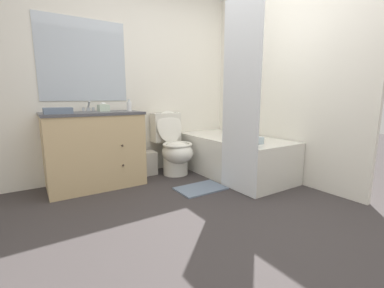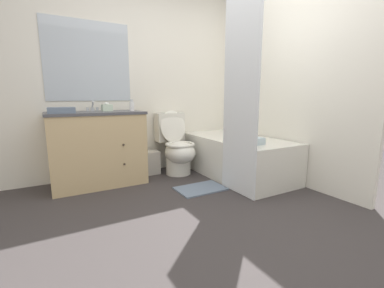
{
  "view_description": "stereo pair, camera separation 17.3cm",
  "coord_description": "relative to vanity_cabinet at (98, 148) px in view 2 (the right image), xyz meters",
  "views": [
    {
      "loc": [
        -1.38,
        -1.52,
        1.02
      ],
      "look_at": [
        0.12,
        0.8,
        0.51
      ],
      "focal_mm": 24.0,
      "sensor_mm": 36.0,
      "label": 1
    },
    {
      "loc": [
        -1.24,
        -1.61,
        1.02
      ],
      "look_at": [
        0.12,
        0.8,
        0.51
      ],
      "focal_mm": 24.0,
      "sensor_mm": 36.0,
      "label": 2
    }
  ],
  "objects": [
    {
      "name": "wall_back",
      "position": [
        0.75,
        0.3,
        0.81
      ],
      "size": [
        8.0,
        0.06,
        2.5
      ],
      "color": "white",
      "rests_on": "ground_plane"
    },
    {
      "name": "bath_mat",
      "position": [
        0.95,
        -0.76,
        -0.43
      ],
      "size": [
        0.53,
        0.35,
        0.02
      ],
      "color": "slate",
      "rests_on": "ground_plane"
    },
    {
      "name": "toilet",
      "position": [
        1.0,
        -0.06,
        -0.08
      ],
      "size": [
        0.39,
        0.64,
        0.84
      ],
      "color": "silver",
      "rests_on": "ground_plane"
    },
    {
      "name": "vanity_cabinet",
      "position": [
        0.0,
        0.0,
        0.0
      ],
      "size": [
        1.04,
        0.58,
        0.86
      ],
      "color": "tan",
      "rests_on": "ground_plane"
    },
    {
      "name": "wall_right",
      "position": [
        2.06,
        -0.61,
        0.81
      ],
      "size": [
        0.05,
        2.77,
        2.5
      ],
      "color": "white",
      "rests_on": "ground_plane"
    },
    {
      "name": "ground_plane",
      "position": [
        0.76,
        -1.49,
        -0.44
      ],
      "size": [
        14.0,
        14.0,
        0.0
      ],
      "primitive_type": "plane",
      "color": "#383333"
    },
    {
      "name": "sink_faucet",
      "position": [
        -0.0,
        0.19,
        0.45
      ],
      "size": [
        0.14,
        0.12,
        0.12
      ],
      "color": "silver",
      "rests_on": "vanity_cabinet"
    },
    {
      "name": "shower_curtain",
      "position": [
        1.24,
        -1.04,
        0.57
      ],
      "size": [
        0.02,
        0.53,
        2.0
      ],
      "color": "white",
      "rests_on": "ground_plane"
    },
    {
      "name": "hand_towel_folded",
      "position": [
        -0.35,
        -0.14,
        0.45
      ],
      "size": [
        0.26,
        0.17,
        0.06
      ],
      "color": "slate",
      "rests_on": "vanity_cabinet"
    },
    {
      "name": "tissue_box",
      "position": [
        0.15,
        0.09,
        0.46
      ],
      "size": [
        0.11,
        0.13,
        0.1
      ],
      "color": "silver",
      "rests_on": "vanity_cabinet"
    },
    {
      "name": "bathtub",
      "position": [
        1.64,
        -0.51,
        -0.18
      ],
      "size": [
        0.77,
        1.58,
        0.5
      ],
      "color": "silver",
      "rests_on": "ground_plane"
    },
    {
      "name": "soap_dispenser",
      "position": [
        0.42,
        -0.02,
        0.48
      ],
      "size": [
        0.06,
        0.06,
        0.14
      ],
      "color": "white",
      "rests_on": "vanity_cabinet"
    },
    {
      "name": "wastebasket",
      "position": [
        0.66,
        0.1,
        -0.28
      ],
      "size": [
        0.26,
        0.22,
        0.31
      ],
      "color": "#B7B2A8",
      "rests_on": "ground_plane"
    },
    {
      "name": "bath_towel_folded",
      "position": [
        1.44,
        -0.96,
        0.1
      ],
      "size": [
        0.28,
        0.25,
        0.08
      ],
      "color": "silver",
      "rests_on": "bathtub"
    }
  ]
}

